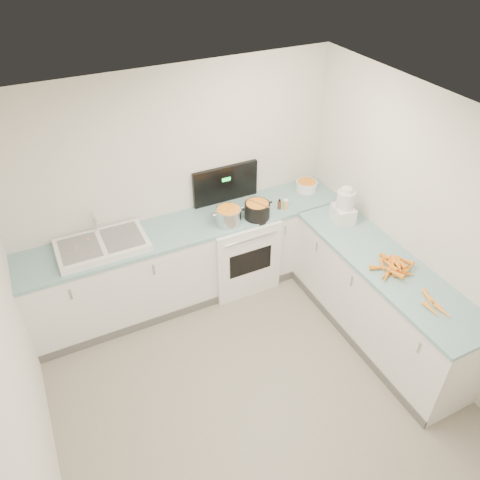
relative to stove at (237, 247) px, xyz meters
name	(u,v)px	position (x,y,z in m)	size (l,w,h in m)	color
floor	(264,407)	(-0.55, -1.69, -0.47)	(3.50, 4.00, 0.00)	gray
ceiling	(277,156)	(-0.55, -1.69, 2.03)	(3.50, 4.00, 0.00)	silver
wall_back	(177,186)	(-0.55, 0.31, 0.78)	(3.50, 2.50, 0.00)	silver
wall_left	(18,399)	(-2.30, -1.69, 0.78)	(4.00, 2.50, 0.00)	silver
wall_right	(444,246)	(1.20, -1.69, 0.78)	(4.00, 2.50, 0.00)	silver
counter_back	(192,260)	(-0.55, 0.01, 0.00)	(3.50, 0.62, 0.94)	white
counter_right	(379,299)	(0.90, -1.39, 0.00)	(0.62, 2.20, 0.94)	white
stove	(237,247)	(0.00, 0.00, 0.00)	(0.76, 0.65, 1.36)	white
sink	(102,245)	(-1.45, 0.02, 0.50)	(0.86, 0.52, 0.31)	white
steel_pot	(228,217)	(-0.17, -0.14, 0.54)	(0.27, 0.27, 0.20)	silver
black_pot	(257,211)	(0.16, -0.17, 0.54)	(0.27, 0.27, 0.19)	black
wooden_spoon	(257,203)	(0.16, -0.17, 0.65)	(0.01, 0.01, 0.34)	#AD7A47
mixing_bowl	(306,186)	(0.93, 0.08, 0.52)	(0.24, 0.24, 0.11)	white
extract_bottle	(279,205)	(0.45, -0.13, 0.51)	(0.04, 0.04, 0.10)	#593319
spice_jar	(286,205)	(0.52, -0.16, 0.51)	(0.06, 0.06, 0.10)	#E5B266
food_processor	(344,207)	(0.93, -0.63, 0.64)	(0.24, 0.27, 0.40)	white
carrot_pile	(395,266)	(0.90, -1.48, 0.50)	(0.43, 0.41, 0.09)	orange
peeled_carrots	(434,305)	(0.87, -2.00, 0.49)	(0.15, 0.36, 0.04)	orange
peelings	(84,247)	(-1.62, 0.01, 0.54)	(0.26, 0.28, 0.01)	tan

